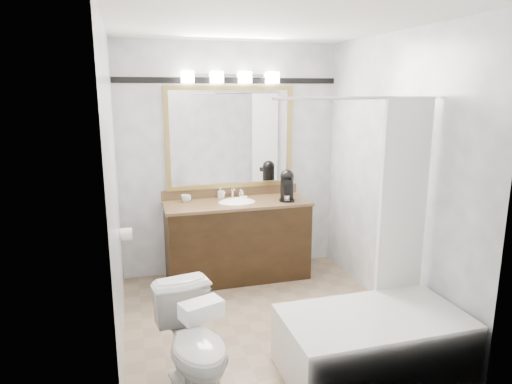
% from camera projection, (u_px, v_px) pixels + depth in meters
% --- Properties ---
extents(room, '(2.42, 2.62, 2.52)m').
position_uv_depth(room, '(265.00, 183.00, 3.77)').
color(room, gray).
rests_on(room, ground).
extents(vanity, '(1.53, 0.58, 0.97)m').
position_uv_depth(vanity, '(237.00, 238.00, 4.91)').
color(vanity, black).
rests_on(vanity, ground).
extents(mirror, '(1.40, 0.04, 1.10)m').
position_uv_depth(mirror, '(230.00, 138.00, 4.92)').
color(mirror, tan).
rests_on(mirror, room).
extents(vanity_light_bar, '(1.02, 0.14, 0.12)m').
position_uv_depth(vanity_light_bar, '(231.00, 77.00, 4.73)').
color(vanity_light_bar, silver).
rests_on(vanity_light_bar, room).
extents(accent_stripe, '(2.40, 0.01, 0.06)m').
position_uv_depth(accent_stripe, '(229.00, 80.00, 4.80)').
color(accent_stripe, black).
rests_on(accent_stripe, room).
extents(bathtub, '(1.30, 0.75, 1.96)m').
position_uv_depth(bathtub, '(374.00, 335.00, 3.29)').
color(bathtub, white).
rests_on(bathtub, ground).
extents(tp_roll, '(0.11, 0.12, 0.12)m').
position_uv_depth(tp_roll, '(126.00, 234.00, 4.21)').
color(tp_roll, white).
rests_on(tp_roll, room).
extents(toilet, '(0.52, 0.77, 0.72)m').
position_uv_depth(toilet, '(195.00, 345.00, 3.02)').
color(toilet, white).
rests_on(toilet, ground).
extents(tissue_box, '(0.27, 0.21, 0.10)m').
position_uv_depth(tissue_box, '(201.00, 310.00, 2.63)').
color(tissue_box, white).
rests_on(tissue_box, toilet).
extents(coffee_maker, '(0.18, 0.21, 0.33)m').
position_uv_depth(coffee_maker, '(287.00, 184.00, 4.86)').
color(coffee_maker, black).
rests_on(coffee_maker, vanity).
extents(cup_left, '(0.10, 0.10, 0.07)m').
position_uv_depth(cup_left, '(187.00, 199.00, 4.81)').
color(cup_left, white).
rests_on(cup_left, vanity).
extents(cup_right, '(0.10, 0.10, 0.08)m').
position_uv_depth(cup_right, '(185.00, 198.00, 4.80)').
color(cup_right, white).
rests_on(cup_right, vanity).
extents(soap_bottle_a, '(0.05, 0.05, 0.11)m').
position_uv_depth(soap_bottle_a, '(220.00, 193.00, 4.95)').
color(soap_bottle_a, white).
rests_on(soap_bottle_a, vanity).
extents(soap_bottle_b, '(0.06, 0.06, 0.07)m').
position_uv_depth(soap_bottle_b, '(241.00, 193.00, 5.04)').
color(soap_bottle_b, white).
rests_on(soap_bottle_b, vanity).
extents(soap_bar, '(0.09, 0.07, 0.02)m').
position_uv_depth(soap_bar, '(243.00, 197.00, 4.95)').
color(soap_bar, '#E9ECC2').
rests_on(soap_bar, vanity).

